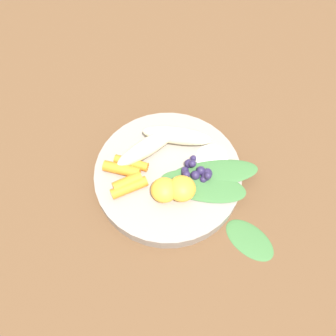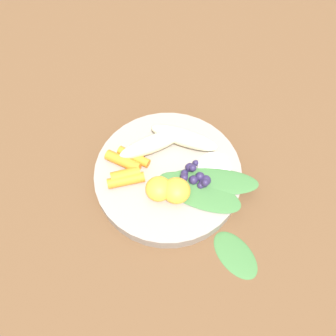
{
  "view_description": "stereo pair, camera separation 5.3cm",
  "coord_description": "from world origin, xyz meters",
  "views": [
    {
      "loc": [
        0.12,
        -0.23,
        0.5
      ],
      "look_at": [
        0.0,
        0.0,
        0.04
      ],
      "focal_mm": 36.81,
      "sensor_mm": 36.0,
      "label": 1
    },
    {
      "loc": [
        0.16,
        -0.2,
        0.5
      ],
      "look_at": [
        0.0,
        0.0,
        0.04
      ],
      "focal_mm": 36.81,
      "sensor_mm": 36.0,
      "label": 2
    }
  ],
  "objects": [
    {
      "name": "banana_peeled_right",
      "position": [
        -0.01,
        0.06,
        0.04
      ],
      "size": [
        0.12,
        0.06,
        0.03
      ],
      "primitive_type": "ellipsoid",
      "rotation": [
        0.0,
        0.0,
        3.45
      ],
      "color": "beige",
      "rests_on": "bowl"
    },
    {
      "name": "kale_leaf_left",
      "position": [
        0.06,
        0.0,
        0.03
      ],
      "size": [
        0.14,
        0.09,
        0.0
      ],
      "primitive_type": "ellipsoid",
      "rotation": [
        0.0,
        0.0,
        6.57
      ],
      "color": "#3D7038",
      "rests_on": "bowl"
    },
    {
      "name": "blueberry_pile",
      "position": [
        0.04,
        0.02,
        0.03
      ],
      "size": [
        0.05,
        0.05,
        0.02
      ],
      "color": "#2D234C",
      "rests_on": "bowl"
    },
    {
      "name": "carrot_mid_left",
      "position": [
        -0.06,
        -0.03,
        0.03
      ],
      "size": [
        0.06,
        0.03,
        0.02
      ],
      "primitive_type": "cylinder",
      "rotation": [
        0.0,
        1.57,
        3.36
      ],
      "color": "orange",
      "rests_on": "bowl"
    },
    {
      "name": "carrot_front",
      "position": [
        -0.06,
        -0.02,
        0.03
      ],
      "size": [
        0.06,
        0.02,
        0.01
      ],
      "primitive_type": "cylinder",
      "rotation": [
        0.0,
        1.57,
        3.31
      ],
      "color": "orange",
      "rests_on": "bowl"
    },
    {
      "name": "bowl",
      "position": [
        0.0,
        0.0,
        0.01
      ],
      "size": [
        0.23,
        0.23,
        0.03
      ],
      "primitive_type": "cylinder",
      "color": "gray",
      "rests_on": "ground_plane"
    },
    {
      "name": "kale_leaf_right",
      "position": [
        0.07,
        0.03,
        0.03
      ],
      "size": [
        0.14,
        0.12,
        0.0
      ],
      "primitive_type": "ellipsoid",
      "rotation": [
        0.0,
        0.0,
        6.88
      ],
      "color": "#3D7038",
      "rests_on": "bowl"
    },
    {
      "name": "carrot_rear",
      "position": [
        -0.04,
        -0.06,
        0.03
      ],
      "size": [
        0.05,
        0.05,
        0.02
      ],
      "primitive_type": "cylinder",
      "rotation": [
        0.0,
        1.57,
        4.04
      ],
      "color": "orange",
      "rests_on": "bowl"
    },
    {
      "name": "kale_leaf_stray",
      "position": [
        0.16,
        -0.04,
        0.0
      ],
      "size": [
        0.09,
        0.07,
        0.01
      ],
      "primitive_type": "ellipsoid",
      "rotation": [
        0.0,
        0.0,
        6.01
      ],
      "color": "#3D7038",
      "rests_on": "ground_plane"
    },
    {
      "name": "orange_segment_far",
      "position": [
        0.01,
        -0.04,
        0.04
      ],
      "size": [
        0.04,
        0.04,
        0.03
      ],
      "primitive_type": "ellipsoid",
      "color": "#F4A833",
      "rests_on": "bowl"
    },
    {
      "name": "orange_segment_near",
      "position": [
        0.04,
        -0.02,
        0.04
      ],
      "size": [
        0.04,
        0.04,
        0.03
      ],
      "primitive_type": "ellipsoid",
      "color": "#F4A833",
      "rests_on": "bowl"
    },
    {
      "name": "ground_plane",
      "position": [
        0.0,
        0.0,
        0.0
      ],
      "size": [
        2.4,
        2.4,
        0.0
      ],
      "primitive_type": "plane",
      "color": "brown"
    },
    {
      "name": "banana_peeled_left",
      "position": [
        -0.05,
        0.02,
        0.04
      ],
      "size": [
        0.08,
        0.12,
        0.03
      ],
      "primitive_type": "ellipsoid",
      "rotation": [
        0.0,
        0.0,
        4.26
      ],
      "color": "beige",
      "rests_on": "bowl"
    },
    {
      "name": "coconut_shred_patch",
      "position": [
        0.05,
        0.05,
        0.03
      ],
      "size": [
        0.05,
        0.05,
        0.0
      ],
      "primitive_type": "cylinder",
      "color": "white",
      "rests_on": "bowl"
    },
    {
      "name": "carrot_mid_right",
      "position": [
        -0.04,
        -0.05,
        0.04
      ],
      "size": [
        0.04,
        0.05,
        0.02
      ],
      "primitive_type": "cylinder",
      "rotation": [
        0.0,
        1.57,
        4.09
      ],
      "color": "orange",
      "rests_on": "bowl"
    }
  ]
}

